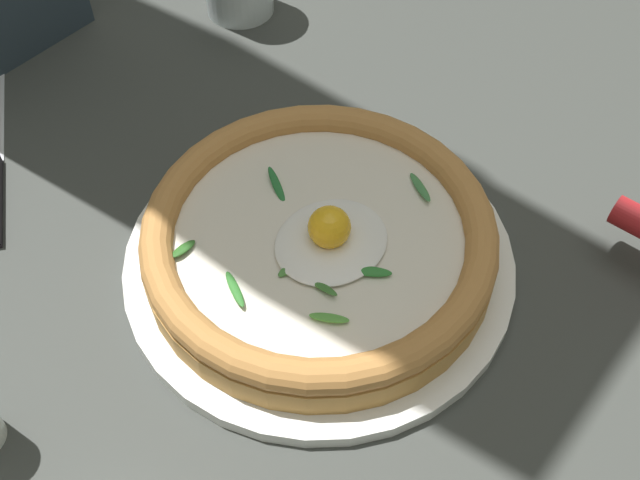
{
  "coord_description": "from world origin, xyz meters",
  "views": [
    {
      "loc": [
        0.27,
        0.26,
        0.47
      ],
      "look_at": [
        0.05,
        0.0,
        0.03
      ],
      "focal_mm": 43.13,
      "sensor_mm": 36.0,
      "label": 1
    }
  ],
  "objects": [
    {
      "name": "ground_plane",
      "position": [
        0.0,
        0.0,
        -0.01
      ],
      "size": [
        2.4,
        2.4,
        0.03
      ],
      "primitive_type": "cube",
      "color": "#3C3F3B",
      "rests_on": "ground"
    },
    {
      "name": "pizza_plate",
      "position": [
        0.05,
        0.0,
        0.01
      ],
      "size": [
        0.29,
        0.29,
        0.01
      ],
      "primitive_type": "cylinder",
      "color": "white",
      "rests_on": "ground"
    },
    {
      "name": "pizza",
      "position": [
        0.05,
        0.0,
        0.03
      ],
      "size": [
        0.25,
        0.25,
        0.06
      ],
      "color": "#BF8741",
      "rests_on": "pizza_plate"
    }
  ]
}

